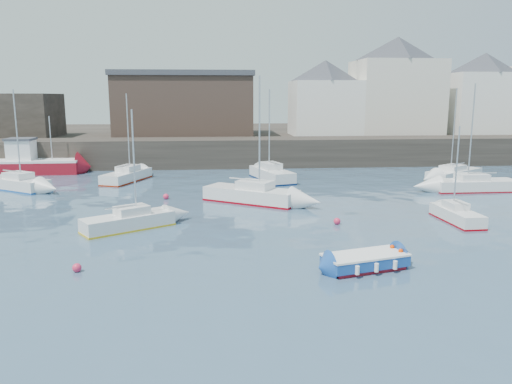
{
  "coord_description": "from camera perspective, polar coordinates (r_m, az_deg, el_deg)",
  "views": [
    {
      "loc": [
        -2.74,
        -19.06,
        7.5
      ],
      "look_at": [
        0.0,
        12.0,
        1.5
      ],
      "focal_mm": 35.0,
      "sensor_mm": 36.0,
      "label": 1
    }
  ],
  "objects": [
    {
      "name": "sailboat_f",
      "position": [
        45.23,
        1.8,
        2.08
      ],
      "size": [
        3.7,
        6.58,
        8.15
      ],
      "color": "silver",
      "rests_on": "ground"
    },
    {
      "name": "sailboat_h",
      "position": [
        46.19,
        -14.54,
        1.83
      ],
      "size": [
        3.98,
        6.3,
        7.74
      ],
      "color": "silver",
      "rests_on": "ground"
    },
    {
      "name": "bldg_east_a",
      "position": [
        65.17,
        15.71,
        11.64
      ],
      "size": [
        13.36,
        13.36,
        11.8
      ],
      "color": "beige",
      "rests_on": "land_strip"
    },
    {
      "name": "quay_wall",
      "position": [
        54.47,
        -2.13,
        4.56
      ],
      "size": [
        90.0,
        5.0,
        3.0
      ],
      "primitive_type": "cube",
      "color": "#28231E",
      "rests_on": "ground"
    },
    {
      "name": "warehouse",
      "position": [
        62.16,
        -8.17,
        9.97
      ],
      "size": [
        16.4,
        10.4,
        7.6
      ],
      "color": "#3D2D26",
      "rests_on": "land_strip"
    },
    {
      "name": "sailboat_g",
      "position": [
        49.59,
        21.69,
        1.96
      ],
      "size": [
        6.54,
        5.35,
        8.21
      ],
      "color": "silver",
      "rests_on": "ground"
    },
    {
      "name": "bldg_east_b",
      "position": [
        69.33,
        24.5,
        10.24
      ],
      "size": [
        11.88,
        11.88,
        9.95
      ],
      "color": "white",
      "rests_on": "land_strip"
    },
    {
      "name": "water",
      "position": [
        20.67,
        2.97,
        -10.4
      ],
      "size": [
        220.0,
        220.0,
        0.0
      ],
      "primitive_type": "plane",
      "color": "#2D4760",
      "rests_on": "ground"
    },
    {
      "name": "buoy_mid",
      "position": [
        30.13,
        9.23,
        -3.67
      ],
      "size": [
        0.42,
        0.42,
        0.42
      ],
      "primitive_type": "sphere",
      "color": "#DB284F",
      "rests_on": "ground"
    },
    {
      "name": "sailboat_b",
      "position": [
        35.73,
        -0.52,
        -0.28
      ],
      "size": [
        6.98,
        5.64,
        8.89
      ],
      "color": "silver",
      "rests_on": "ground"
    },
    {
      "name": "sailboat_c",
      "position": [
        32.6,
        21.94,
        -2.42
      ],
      "size": [
        1.57,
        4.43,
        5.76
      ],
      "color": "silver",
      "rests_on": "ground"
    },
    {
      "name": "buoy_far",
      "position": [
        37.56,
        -10.25,
        -0.8
      ],
      "size": [
        0.43,
        0.43,
        0.43
      ],
      "primitive_type": "sphere",
      "color": "#DB284F",
      "rests_on": "ground"
    },
    {
      "name": "bldg_east_d",
      "position": [
        62.1,
        7.88,
        10.66
      ],
      "size": [
        11.14,
        11.14,
        8.95
      ],
      "color": "white",
      "rests_on": "land_strip"
    },
    {
      "name": "land_strip",
      "position": [
        72.37,
        -2.87,
        6.04
      ],
      "size": [
        90.0,
        32.0,
        2.8
      ],
      "primitive_type": "cube",
      "color": "#28231E",
      "rests_on": "ground"
    },
    {
      "name": "sailboat_a",
      "position": [
        29.5,
        -14.34,
        -3.23
      ],
      "size": [
        5.29,
        4.25,
        6.79
      ],
      "color": "silver",
      "rests_on": "ground"
    },
    {
      "name": "sailboat_d",
      "position": [
        43.7,
        23.71,
        0.76
      ],
      "size": [
        6.65,
        2.14,
        8.48
      ],
      "color": "silver",
      "rests_on": "ground"
    },
    {
      "name": "blue_dinghy",
      "position": [
        22.63,
        12.36,
        -7.67
      ],
      "size": [
        4.02,
        2.54,
        0.71
      ],
      "color": "maroon",
      "rests_on": "ground"
    },
    {
      "name": "sailboat_e",
      "position": [
        45.13,
        -25.66,
        0.92
      ],
      "size": [
        6.27,
        5.17,
        8.03
      ],
      "color": "silver",
      "rests_on": "ground"
    },
    {
      "name": "fishing_boat",
      "position": [
        53.94,
        -24.14,
        3.11
      ],
      "size": [
        8.51,
        3.29,
        5.61
      ],
      "color": "maroon",
      "rests_on": "ground"
    },
    {
      "name": "buoy_near",
      "position": [
        23.28,
        -19.76,
        -8.57
      ],
      "size": [
        0.4,
        0.4,
        0.4
      ],
      "primitive_type": "sphere",
      "color": "#DB284F",
      "rests_on": "ground"
    }
  ]
}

